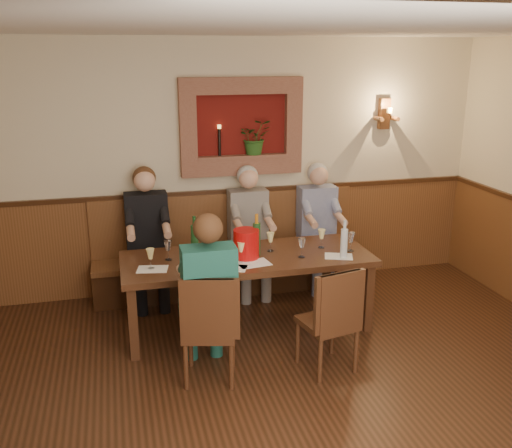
% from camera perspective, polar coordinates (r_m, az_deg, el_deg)
% --- Properties ---
extents(ground_plane, '(6.00, 6.00, 0.00)m').
position_cam_1_polar(ground_plane, '(4.30, 5.24, -21.06)').
color(ground_plane, black).
rests_on(ground_plane, ground).
extents(room_shell, '(6.04, 6.04, 2.82)m').
position_cam_1_polar(room_shell, '(3.48, 6.07, 4.33)').
color(room_shell, beige).
rests_on(room_shell, ground).
extents(wainscoting, '(6.02, 6.02, 1.15)m').
position_cam_1_polar(wainscoting, '(3.97, 5.48, -14.35)').
color(wainscoting, brown).
rests_on(wainscoting, ground).
extents(wall_niche, '(1.36, 0.30, 1.06)m').
position_cam_1_polar(wall_niche, '(6.35, -1.08, 9.30)').
color(wall_niche, '#5C100D').
rests_on(wall_niche, ground).
extents(wall_sconce, '(0.25, 0.20, 0.35)m').
position_cam_1_polar(wall_sconce, '(6.88, 12.76, 10.63)').
color(wall_sconce, brown).
rests_on(wall_sconce, ground).
extents(dining_table, '(2.40, 0.90, 0.75)m').
position_cam_1_polar(dining_table, '(5.53, -0.88, -3.94)').
color(dining_table, '#3B1F11').
rests_on(dining_table, ground).
extents(bench, '(3.00, 0.45, 1.11)m').
position_cam_1_polar(bench, '(6.52, -2.78, -3.94)').
color(bench, '#381E0F').
rests_on(bench, ground).
extents(chair_near_left, '(0.52, 0.52, 0.97)m').
position_cam_1_polar(chair_near_left, '(4.85, -4.64, -12.27)').
color(chair_near_left, '#3B1F11').
rests_on(chair_near_left, ground).
extents(chair_near_right, '(0.50, 0.50, 0.95)m').
position_cam_1_polar(chair_near_right, '(5.01, 7.21, -11.40)').
color(chair_near_right, '#3B1F11').
rests_on(chair_near_right, ground).
extents(person_bench_left, '(0.45, 0.55, 1.49)m').
position_cam_1_polar(person_bench_left, '(6.21, -10.68, -2.41)').
color(person_bench_left, black).
rests_on(person_bench_left, ground).
extents(person_bench_mid, '(0.43, 0.53, 1.45)m').
position_cam_1_polar(person_bench_mid, '(6.37, -0.62, -1.80)').
color(person_bench_mid, '#504B49').
rests_on(person_bench_mid, ground).
extents(person_bench_right, '(0.43, 0.52, 1.44)m').
position_cam_1_polar(person_bench_right, '(6.60, 6.27, -1.27)').
color(person_bench_right, navy).
rests_on(person_bench_right, ground).
extents(person_chair_front, '(0.43, 0.53, 1.45)m').
position_cam_1_polar(person_chair_front, '(4.77, -4.82, -8.50)').
color(person_chair_front, '#174650').
rests_on(person_chair_front, ground).
extents(spittoon_bucket, '(0.31, 0.31, 0.28)m').
position_cam_1_polar(spittoon_bucket, '(5.41, -0.99, -2.00)').
color(spittoon_bucket, '#BA0B0B').
rests_on(spittoon_bucket, dining_table).
extents(wine_bottle_green_a, '(0.08, 0.08, 0.41)m').
position_cam_1_polar(wine_bottle_green_a, '(5.49, 0.06, -1.41)').
color(wine_bottle_green_a, '#19471E').
rests_on(wine_bottle_green_a, dining_table).
extents(wine_bottle_green_b, '(0.09, 0.09, 0.39)m').
position_cam_1_polar(wine_bottle_green_b, '(5.49, -6.14, -1.56)').
color(wine_bottle_green_b, '#19471E').
rests_on(wine_bottle_green_b, dining_table).
extents(water_bottle, '(0.08, 0.08, 0.37)m').
position_cam_1_polar(water_bottle, '(5.48, 8.80, -1.83)').
color(water_bottle, silver).
rests_on(water_bottle, dining_table).
extents(tasting_sheet_a, '(0.30, 0.24, 0.00)m').
position_cam_1_polar(tasting_sheet_a, '(5.26, -10.31, -4.46)').
color(tasting_sheet_a, white).
rests_on(tasting_sheet_a, dining_table).
extents(tasting_sheet_b, '(0.33, 0.26, 0.00)m').
position_cam_1_polar(tasting_sheet_b, '(5.31, -0.26, -3.95)').
color(tasting_sheet_b, white).
rests_on(tasting_sheet_b, dining_table).
extents(tasting_sheet_c, '(0.31, 0.27, 0.00)m').
position_cam_1_polar(tasting_sheet_c, '(5.55, 8.26, -3.21)').
color(tasting_sheet_c, white).
rests_on(tasting_sheet_c, dining_table).
extents(tasting_sheet_d, '(0.31, 0.27, 0.00)m').
position_cam_1_polar(tasting_sheet_d, '(5.21, -2.37, -4.40)').
color(tasting_sheet_d, white).
rests_on(tasting_sheet_d, dining_table).
extents(wine_glass_0, '(0.08, 0.08, 0.19)m').
position_cam_1_polar(wine_glass_0, '(5.24, -10.50, -3.44)').
color(wine_glass_0, '#FFF198').
rests_on(wine_glass_0, dining_table).
extents(wine_glass_1, '(0.08, 0.08, 0.19)m').
position_cam_1_polar(wine_glass_1, '(5.33, -1.48, -2.80)').
color(wine_glass_1, '#FFF198').
rests_on(wine_glass_1, dining_table).
extents(wine_glass_2, '(0.08, 0.08, 0.19)m').
position_cam_1_polar(wine_glass_2, '(5.45, 4.61, -2.39)').
color(wine_glass_2, white).
rests_on(wine_glass_2, dining_table).
extents(wine_glass_3, '(0.08, 0.08, 0.19)m').
position_cam_1_polar(wine_glass_3, '(5.43, -8.78, -2.63)').
color(wine_glass_3, white).
rests_on(wine_glass_3, dining_table).
extents(wine_glass_4, '(0.08, 0.08, 0.19)m').
position_cam_1_polar(wine_glass_4, '(5.68, 9.47, -1.79)').
color(wine_glass_4, white).
rests_on(wine_glass_4, dining_table).
extents(wine_glass_5, '(0.08, 0.08, 0.19)m').
position_cam_1_polar(wine_glass_5, '(5.60, 1.45, -1.81)').
color(wine_glass_5, '#FFF198').
rests_on(wine_glass_5, dining_table).
extents(wine_glass_6, '(0.08, 0.08, 0.19)m').
position_cam_1_polar(wine_glass_6, '(5.14, -6.59, -3.66)').
color(wine_glass_6, '#FFF198').
rests_on(wine_glass_6, dining_table).
extents(wine_glass_7, '(0.08, 0.08, 0.19)m').
position_cam_1_polar(wine_glass_7, '(5.11, -2.28, -3.71)').
color(wine_glass_7, '#FFF198').
rests_on(wine_glass_7, dining_table).
extents(wine_glass_8, '(0.08, 0.08, 0.19)m').
position_cam_1_polar(wine_glass_8, '(5.74, 6.56, -1.46)').
color(wine_glass_8, '#FFF198').
rests_on(wine_glass_8, dining_table).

